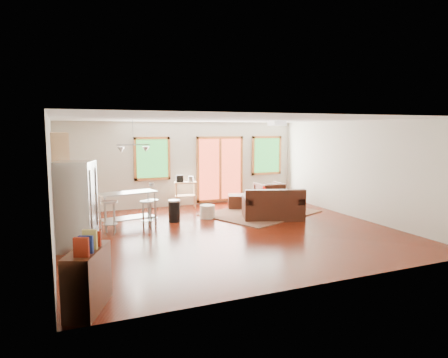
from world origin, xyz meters
name	(u,v)px	position (x,y,z in m)	size (l,w,h in m)	color
floor	(229,232)	(0.00, 0.00, -0.01)	(7.50, 7.00, 0.02)	#3A0D05
ceiling	(229,119)	(0.00, 0.00, 2.61)	(7.50, 7.00, 0.02)	silver
back_wall	(184,164)	(0.00, 3.51, 1.30)	(7.50, 0.02, 2.60)	beige
left_wall	(52,185)	(-3.76, 0.00, 1.30)	(0.02, 7.00, 2.60)	beige
right_wall	(358,170)	(3.76, 0.00, 1.30)	(0.02, 7.00, 2.60)	beige
front_wall	(323,201)	(0.00, -3.51, 1.30)	(7.50, 0.02, 2.60)	beige
window_left	(152,159)	(-1.00, 3.46, 1.50)	(1.10, 0.05, 1.30)	#206124
french_doors	(220,169)	(1.20, 3.46, 1.10)	(1.60, 0.05, 2.10)	#C74229
window_right	(267,155)	(2.90, 3.46, 1.50)	(1.10, 0.05, 1.30)	#206124
rug	(261,213)	(1.63, 1.46, 0.01)	(2.88, 2.22, 0.03)	#4F6039
loveseat	(273,207)	(1.60, 0.73, 0.33)	(1.77, 1.36, 0.83)	black
coffee_table	(265,200)	(1.93, 1.80, 0.31)	(0.93, 0.59, 0.36)	#3A190D
armchair	(269,192)	(2.50, 2.54, 0.39)	(0.77, 0.72, 0.79)	black
ottoman	(238,201)	(1.37, 2.41, 0.21)	(0.62, 0.62, 0.41)	black
pouf	(207,212)	(0.03, 1.51, 0.18)	(0.40, 0.40, 0.35)	beige
vase	(264,193)	(1.89, 1.76, 0.52)	(0.21, 0.21, 0.33)	silver
cabinets	(66,191)	(-3.49, 1.70, 0.93)	(0.64, 2.24, 2.30)	tan
refrigerator	(76,206)	(-3.34, -0.13, 0.88)	(0.89, 0.87, 1.76)	#B7BABC
island	(128,203)	(-2.10, 1.32, 0.59)	(1.44, 0.79, 0.86)	#B7BABC
cup	(152,184)	(-1.48, 1.46, 1.01)	(0.12, 0.10, 0.12)	silver
bar_stool_a	(110,209)	(-2.59, 0.84, 0.57)	(0.44, 0.44, 0.76)	#B7BABC
bar_stool_b	(147,208)	(-1.72, 0.95, 0.51)	(0.35, 0.35, 0.69)	#B7BABC
bar_stool_c	(152,206)	(-1.53, 1.22, 0.49)	(0.40, 0.40, 0.66)	#B7BABC
trash_can	(174,211)	(-0.91, 1.45, 0.29)	(0.38, 0.38, 0.57)	black
kitchen_cart	(185,186)	(-0.12, 3.08, 0.69)	(0.73, 0.55, 1.01)	tan
bookshelf	(88,279)	(-3.35, -3.02, 0.43)	(0.70, 0.99, 1.08)	#3A190D
ceiling_flush	(277,123)	(1.60, 0.60, 2.53)	(0.35, 0.35, 0.12)	white
pendant_light	(133,149)	(-1.90, 1.50, 1.90)	(0.80, 0.18, 0.79)	gray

